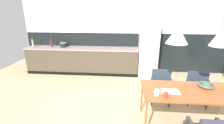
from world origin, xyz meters
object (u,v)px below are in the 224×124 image
at_px(cooking_pot, 63,45).
at_px(refrigerator_column, 148,47).
at_px(armchair_head_of_table, 161,82).
at_px(armchair_facing_counter, 198,84).
at_px(dining_table, 190,93).
at_px(bottle_oil_tall, 33,43).
at_px(open_book, 171,91).
at_px(mug_wide_latte, 157,92).
at_px(mug_white_ceramic, 166,95).
at_px(pendant_lamp_over_table_far, 220,38).
at_px(pendant_lamp_over_table_near, 177,35).
at_px(fruit_bowl, 206,85).
at_px(bottle_vinegar_dark, 51,44).

bearing_deg(cooking_pot, refrigerator_column, -0.84).
bearing_deg(armchair_head_of_table, armchair_facing_counter, -173.37).
relative_size(dining_table, bottle_oil_tall, 5.62).
xyz_separation_m(refrigerator_column, open_book, (0.08, -2.65, -0.21)).
distance_m(mug_wide_latte, mug_white_ceramic, 0.15).
bearing_deg(pendant_lamp_over_table_far, pendant_lamp_over_table_near, -179.05).
bearing_deg(pendant_lamp_over_table_near, open_book, -101.58).
bearing_deg(pendant_lamp_over_table_near, armchair_facing_counter, 43.36).
relative_size(mug_wide_latte, pendant_lamp_over_table_near, 0.12).
xyz_separation_m(armchair_facing_counter, fruit_bowl, (-0.19, -0.70, 0.31)).
xyz_separation_m(armchair_head_of_table, fruit_bowl, (0.68, -0.71, 0.30)).
bearing_deg(fruit_bowl, mug_wide_latte, -159.48).
relative_size(open_book, bottle_oil_tall, 0.98).
distance_m(open_book, bottle_vinegar_dark, 4.38).
distance_m(mug_white_ceramic, pendant_lamp_over_table_far, 1.30).
xyz_separation_m(bottle_oil_tall, pendant_lamp_over_table_far, (4.83, -2.52, 0.70)).
bearing_deg(bottle_oil_tall, fruit_bowl, -26.41).
xyz_separation_m(cooking_pot, pendant_lamp_over_table_far, (3.74, -2.59, 0.75)).
xyz_separation_m(dining_table, cooking_pot, (-3.40, 2.62, 0.28)).
xyz_separation_m(refrigerator_column, bottle_vinegar_dark, (-3.37, 0.03, 0.06)).
bearing_deg(bottle_vinegar_dark, mug_wide_latte, -41.55).
bearing_deg(bottle_oil_tall, armchair_head_of_table, -22.10).
bearing_deg(refrigerator_column, bottle_oil_tall, -179.74).
bearing_deg(bottle_oil_tall, mug_wide_latte, -35.84).
height_order(bottle_vinegar_dark, pendant_lamp_over_table_far, pendant_lamp_over_table_far).
bearing_deg(bottle_oil_tall, cooking_pot, 3.24).
bearing_deg(pendant_lamp_over_table_far, dining_table, -174.37).
height_order(mug_white_ceramic, bottle_oil_tall, bottle_oil_tall).
distance_m(dining_table, armchair_facing_counter, 1.04).
height_order(refrigerator_column, open_book, refrigerator_column).
bearing_deg(mug_wide_latte, pendant_lamp_over_table_near, 38.99).
xyz_separation_m(dining_table, bottle_oil_tall, (-4.48, 2.56, 0.33)).
xyz_separation_m(dining_table, mug_wide_latte, (-0.64, -0.21, 0.10)).
relative_size(armchair_facing_counter, pendant_lamp_over_table_near, 0.70).
bearing_deg(refrigerator_column, fruit_bowl, -71.63).
height_order(armchair_head_of_table, cooking_pot, cooking_pot).
distance_m(refrigerator_column, armchair_head_of_table, 1.77).
relative_size(armchair_head_of_table, bottle_oil_tall, 2.54).
bearing_deg(armchair_facing_counter, dining_table, 69.99).
bearing_deg(bottle_oil_tall, refrigerator_column, 0.26).
distance_m(armchair_head_of_table, mug_white_ceramic, 1.21).
bearing_deg(mug_white_ceramic, armchair_head_of_table, 81.18).
height_order(mug_wide_latte, cooking_pot, cooking_pot).
height_order(open_book, cooking_pot, cooking_pot).
height_order(open_book, mug_white_ceramic, mug_white_ceramic).
xyz_separation_m(cooking_pot, bottle_oil_tall, (-1.08, -0.06, 0.05)).
distance_m(refrigerator_column, bottle_oil_tall, 4.03).
distance_m(mug_white_ceramic, bottle_oil_tall, 4.89).
height_order(bottle_vinegar_dark, pendant_lamp_over_table_near, pendant_lamp_over_table_near).
distance_m(refrigerator_column, armchair_facing_counter, 2.04).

